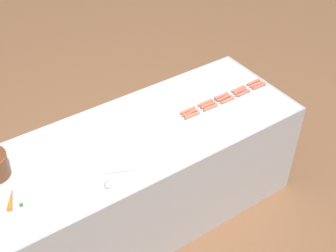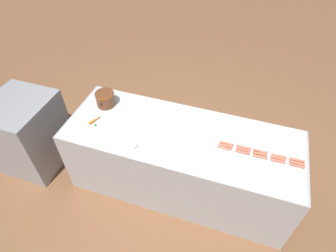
{
  "view_description": "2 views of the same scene",
  "coord_description": "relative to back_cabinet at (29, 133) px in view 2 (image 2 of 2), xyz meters",
  "views": [
    {
      "loc": [
        -2.06,
        1.12,
        2.92
      ],
      "look_at": [
        -0.14,
        -0.17,
        0.97
      ],
      "focal_mm": 47.61,
      "sensor_mm": 36.0,
      "label": 1
    },
    {
      "loc": [
        -1.87,
        -0.48,
        2.9
      ],
      "look_at": [
        0.04,
        0.16,
        0.89
      ],
      "focal_mm": 29.65,
      "sensor_mm": 36.0,
      "label": 2
    }
  ],
  "objects": [
    {
      "name": "ground_plane",
      "position": [
        0.21,
        -1.85,
        -0.47
      ],
      "size": [
        20.0,
        20.0,
        0.0
      ],
      "primitive_type": "plane",
      "color": "brown"
    },
    {
      "name": "griddle_counter",
      "position": [
        0.21,
        -1.85,
        -0.04
      ],
      "size": [
        0.9,
        2.43,
        0.87
      ],
      "color": "#ADAFB5",
      "rests_on": "ground_plane"
    },
    {
      "name": "back_cabinet",
      "position": [
        0.0,
        0.0,
        0.0
      ],
      "size": [
        0.74,
        0.68,
        0.95
      ],
      "primitive_type": "cube",
      "color": "#939599",
      "rests_on": "ground_plane"
    },
    {
      "name": "hot_dog_0",
      "position": [
        0.16,
        -2.96,
        0.4
      ],
      "size": [
        0.03,
        0.14,
        0.02
      ],
      "color": "#C9644D",
      "rests_on": "griddle_counter"
    },
    {
      "name": "hot_dog_1",
      "position": [
        0.16,
        -2.79,
        0.4
      ],
      "size": [
        0.03,
        0.14,
        0.02
      ],
      "color": "#D26955",
      "rests_on": "griddle_counter"
    },
    {
      "name": "hot_dog_2",
      "position": [
        0.15,
        -2.63,
        0.4
      ],
      "size": [
        0.03,
        0.14,
        0.02
      ],
      "color": "#CD7050",
      "rests_on": "griddle_counter"
    },
    {
      "name": "hot_dog_3",
      "position": [
        0.16,
        -2.47,
        0.4
      ],
      "size": [
        0.03,
        0.14,
        0.02
      ],
      "color": "#CF6A4E",
      "rests_on": "griddle_counter"
    },
    {
      "name": "hot_dog_4",
      "position": [
        0.16,
        -2.3,
        0.4
      ],
      "size": [
        0.03,
        0.14,
        0.02
      ],
      "color": "#CD6F4D",
      "rests_on": "griddle_counter"
    },
    {
      "name": "hot_dog_5",
      "position": [
        0.19,
        -2.95,
        0.4
      ],
      "size": [
        0.03,
        0.14,
        0.02
      ],
      "color": "#D67253",
      "rests_on": "griddle_counter"
    },
    {
      "name": "hot_dog_6",
      "position": [
        0.19,
        -2.79,
        0.4
      ],
      "size": [
        0.03,
        0.14,
        0.02
      ],
      "color": "#D66A51",
      "rests_on": "griddle_counter"
    },
    {
      "name": "hot_dog_7",
      "position": [
        0.19,
        -2.62,
        0.4
      ],
      "size": [
        0.03,
        0.14,
        0.02
      ],
      "color": "#CF6C4D",
      "rests_on": "griddle_counter"
    },
    {
      "name": "hot_dog_8",
      "position": [
        0.19,
        -2.47,
        0.4
      ],
      "size": [
        0.03,
        0.14,
        0.02
      ],
      "color": "#CE6654",
      "rests_on": "griddle_counter"
    },
    {
      "name": "hot_dog_9",
      "position": [
        0.19,
        -2.3,
        0.4
      ],
      "size": [
        0.03,
        0.14,
        0.02
      ],
      "color": "#D56851",
      "rests_on": "griddle_counter"
    },
    {
      "name": "hot_dog_10",
      "position": [
        0.22,
        -2.96,
        0.4
      ],
      "size": [
        0.03,
        0.14,
        0.02
      ],
      "color": "#D26C53",
      "rests_on": "griddle_counter"
    },
    {
      "name": "hot_dog_11",
      "position": [
        0.22,
        -2.8,
        0.4
      ],
      "size": [
        0.03,
        0.14,
        0.02
      ],
      "color": "#D17052",
      "rests_on": "griddle_counter"
    },
    {
      "name": "hot_dog_12",
      "position": [
        0.22,
        -2.62,
        0.4
      ],
      "size": [
        0.03,
        0.14,
        0.02
      ],
      "color": "#CF6650",
      "rests_on": "griddle_counter"
    },
    {
      "name": "hot_dog_13",
      "position": [
        0.22,
        -2.47,
        0.4
      ],
      "size": [
        0.03,
        0.14,
        0.02
      ],
      "color": "#D56E50",
      "rests_on": "griddle_counter"
    },
    {
      "name": "hot_dog_14",
      "position": [
        0.22,
        -2.3,
        0.4
      ],
      "size": [
        0.03,
        0.14,
        0.02
      ],
      "color": "#D5714E",
      "rests_on": "griddle_counter"
    },
    {
      "name": "bean_pot",
      "position": [
        0.38,
        -0.92,
        0.49
      ],
      "size": [
        0.26,
        0.21,
        0.17
      ],
      "color": "brown",
      "rests_on": "griddle_counter"
    },
    {
      "name": "serving_spoon",
      "position": [
        -0.08,
        -1.51,
        0.4
      ],
      "size": [
        0.15,
        0.26,
        0.02
      ],
      "color": "#B7B7BC",
      "rests_on": "griddle_counter"
    },
    {
      "name": "carrot",
      "position": [
        0.11,
        -0.93,
        0.41
      ],
      "size": [
        0.17,
        0.1,
        0.03
      ],
      "color": "orange",
      "rests_on": "griddle_counter"
    }
  ]
}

